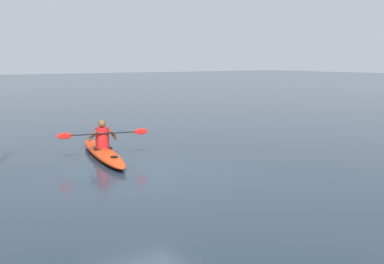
# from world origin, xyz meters

# --- Properties ---
(ground_plane) EXTENTS (160.00, 160.00, 0.00)m
(ground_plane) POSITION_xyz_m (0.00, 0.00, 0.00)
(ground_plane) COLOR #1E2D3D
(kayak) EXTENTS (1.47, 4.42, 0.27)m
(kayak) POSITION_xyz_m (-0.23, -2.74, 0.14)
(kayak) COLOR red
(kayak) RESTS_ON ground
(kayaker) EXTENTS (2.41, 0.65, 0.77)m
(kayaker) POSITION_xyz_m (-0.23, -2.73, 0.60)
(kayaker) COLOR red
(kayaker) RESTS_ON kayak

